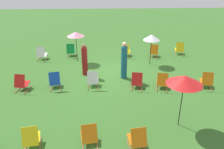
% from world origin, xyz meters
% --- Properties ---
extents(ground_plane, '(40.00, 40.00, 0.00)m').
position_xyz_m(ground_plane, '(0.00, 0.00, 0.00)').
color(ground_plane, '#386B28').
extents(deckchair_0, '(0.60, 0.83, 0.83)m').
position_xyz_m(deckchair_0, '(-1.12, 1.70, 0.37)').
color(deckchair_0, olive).
rests_on(deckchair_0, ground).
extents(deckchair_1, '(0.60, 0.83, 0.83)m').
position_xyz_m(deckchair_1, '(0.89, 5.36, 0.37)').
color(deckchair_1, olive).
rests_on(deckchair_1, ground).
extents(deckchair_3, '(0.62, 0.84, 0.83)m').
position_xyz_m(deckchair_3, '(-4.31, 1.80, 0.37)').
color(deckchair_3, olive).
rests_on(deckchair_3, ground).
extents(deckchair_4, '(0.67, 0.86, 0.83)m').
position_xyz_m(deckchair_4, '(-0.99, -2.47, 0.37)').
color(deckchair_4, olive).
rests_on(deckchair_4, ground).
extents(deckchair_5, '(0.60, 0.83, 0.83)m').
position_xyz_m(deckchair_5, '(4.09, 1.67, 0.37)').
color(deckchair_5, olive).
rests_on(deckchair_5, ground).
extents(deckchair_6, '(0.49, 0.77, 0.83)m').
position_xyz_m(deckchair_6, '(0.90, 1.48, 0.37)').
color(deckchair_6, olive).
rests_on(deckchair_6, ground).
extents(deckchair_8, '(0.59, 0.82, 0.83)m').
position_xyz_m(deckchair_8, '(-0.59, 5.60, 0.37)').
color(deckchair_8, olive).
rests_on(deckchair_8, ground).
extents(deckchair_9, '(0.57, 0.82, 0.83)m').
position_xyz_m(deckchair_9, '(4.05, -2.11, 0.37)').
color(deckchair_9, olive).
rests_on(deckchair_9, ground).
extents(deckchair_10, '(0.62, 0.84, 0.83)m').
position_xyz_m(deckchair_10, '(2.64, 1.49, 0.37)').
color(deckchair_10, olive).
rests_on(deckchair_10, ground).
extents(deckchair_11, '(0.58, 0.82, 0.83)m').
position_xyz_m(deckchair_11, '(-4.42, -2.65, 0.37)').
color(deckchair_11, olive).
rests_on(deckchair_11, ground).
extents(deckchair_12, '(0.63, 0.84, 0.83)m').
position_xyz_m(deckchair_12, '(-2.26, 1.81, 0.37)').
color(deckchair_12, olive).
rests_on(deckchair_12, ground).
extents(deckchair_13, '(0.63, 0.85, 0.83)m').
position_xyz_m(deckchair_13, '(-2.72, -2.27, 0.37)').
color(deckchair_13, olive).
rests_on(deckchair_13, ground).
extents(deckchair_14, '(0.50, 0.77, 0.83)m').
position_xyz_m(deckchair_14, '(2.38, -2.62, 0.37)').
color(deckchair_14, olive).
rests_on(deckchair_14, ground).
extents(deckchair_15, '(0.60, 0.83, 0.83)m').
position_xyz_m(deckchair_15, '(2.67, 5.41, 0.37)').
color(deckchair_15, olive).
rests_on(deckchair_15, ground).
extents(umbrella_0, '(0.99, 0.99, 1.77)m').
position_xyz_m(umbrella_0, '(1.93, -1.84, 1.63)').
color(umbrella_0, black).
rests_on(umbrella_0, ground).
extents(umbrella_1, '(1.19, 1.19, 1.95)m').
position_xyz_m(umbrella_1, '(-2.24, 4.45, 1.79)').
color(umbrella_1, black).
rests_on(umbrella_1, ground).
extents(umbrella_2, '(0.92, 0.92, 1.72)m').
position_xyz_m(umbrella_2, '(-2.29, -1.25, 1.56)').
color(umbrella_2, black).
rests_on(umbrella_2, ground).
extents(person_0, '(0.40, 0.40, 1.67)m').
position_xyz_m(person_0, '(1.35, 0.06, 0.79)').
color(person_0, maroon).
rests_on(person_0, ground).
extents(person_1, '(0.40, 0.40, 1.87)m').
position_xyz_m(person_1, '(-0.62, 0.53, 0.90)').
color(person_1, '#195972').
rests_on(person_1, ground).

